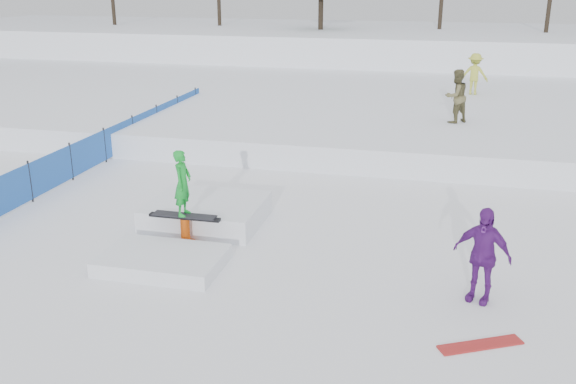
% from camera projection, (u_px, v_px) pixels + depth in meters
% --- Properties ---
extents(ground, '(120.00, 120.00, 0.00)m').
position_uv_depth(ground, '(239.00, 275.00, 12.53)').
color(ground, white).
extents(snow_berm, '(60.00, 14.00, 2.40)m').
position_uv_depth(snow_berm, '(388.00, 49.00, 39.72)').
color(snow_berm, white).
rests_on(snow_berm, ground).
extents(snow_midrise, '(50.00, 18.00, 0.80)m').
position_uv_depth(snow_midrise, '(356.00, 103.00, 27.11)').
color(snow_midrise, white).
rests_on(snow_midrise, ground).
extents(safety_fence, '(0.05, 16.00, 1.10)m').
position_uv_depth(safety_fence, '(105.00, 145.00, 19.89)').
color(safety_fence, blue).
rests_on(safety_fence, ground).
extents(walker_olive, '(1.10, 1.09, 1.79)m').
position_uv_depth(walker_olive, '(456.00, 96.00, 21.51)').
color(walker_olive, brown).
rests_on(walker_olive, snow_midrise).
extents(walker_ygreen, '(1.18, 0.79, 1.70)m').
position_uv_depth(walker_ygreen, '(475.00, 74.00, 26.63)').
color(walker_ygreen, gold).
rests_on(walker_ygreen, snow_midrise).
extents(spectator_purple, '(1.13, 0.78, 1.77)m').
position_uv_depth(spectator_purple, '(482.00, 255.00, 11.30)').
color(spectator_purple, '#5C1C7C').
rests_on(spectator_purple, ground).
extents(loose_board_red, '(1.37, 0.91, 0.03)m').
position_uv_depth(loose_board_red, '(480.00, 345.00, 10.15)').
color(loose_board_red, maroon).
rests_on(loose_board_red, ground).
extents(jib_rail_feature, '(2.60, 4.40, 2.11)m').
position_uv_depth(jib_rail_feature, '(195.00, 222.00, 14.40)').
color(jib_rail_feature, white).
rests_on(jib_rail_feature, ground).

